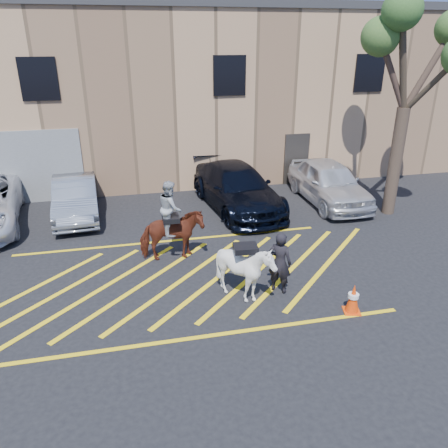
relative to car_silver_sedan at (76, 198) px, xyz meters
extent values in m
plane|color=black|center=(3.08, -5.09, -0.70)|extent=(90.00, 90.00, 0.00)
imported|color=gray|center=(0.00, 0.00, 0.00)|extent=(1.78, 4.32, 1.39)
imported|color=black|center=(5.83, -0.46, 0.10)|extent=(2.93, 5.71, 1.59)
imported|color=silver|center=(9.46, -0.63, 0.11)|extent=(1.92, 4.75, 1.62)
imported|color=black|center=(5.41, -6.46, 0.12)|extent=(0.71, 0.67, 1.62)
cube|color=tan|center=(3.08, 6.91, 2.80)|extent=(32.00, 10.00, 7.00)
cube|color=#2D2D30|center=(3.08, 6.91, 6.45)|extent=(32.20, 10.20, 0.30)
cube|color=black|center=(-0.92, 1.87, 3.90)|extent=(1.30, 0.08, 1.50)
cube|color=black|center=(6.08, 1.87, 3.90)|extent=(1.30, 0.08, 1.50)
cube|color=black|center=(12.08, 1.87, 3.90)|extent=(1.30, 0.08, 1.50)
cube|color=#38332D|center=(9.08, 1.87, 0.40)|extent=(1.10, 0.08, 2.20)
cube|color=yellow|center=(-1.12, -5.39, -0.69)|extent=(4.20, 4.20, 0.01)
cube|color=yellow|center=(-0.07, -5.39, -0.69)|extent=(4.20, 4.20, 0.01)
cube|color=yellow|center=(0.98, -5.39, -0.69)|extent=(4.20, 4.20, 0.01)
cube|color=yellow|center=(2.03, -5.39, -0.69)|extent=(4.20, 4.20, 0.01)
cube|color=yellow|center=(3.08, -5.39, -0.69)|extent=(4.20, 4.20, 0.01)
cube|color=yellow|center=(4.13, -5.39, -0.69)|extent=(4.20, 4.20, 0.01)
cube|color=yellow|center=(5.18, -5.39, -0.69)|extent=(4.20, 4.20, 0.01)
cube|color=yellow|center=(6.23, -5.39, -0.69)|extent=(4.20, 4.20, 0.01)
cube|color=yellow|center=(7.28, -5.39, -0.69)|extent=(4.20, 4.20, 0.01)
cube|color=yellow|center=(3.08, -2.89, -0.69)|extent=(9.50, 0.12, 0.01)
cube|color=yellow|center=(3.08, -7.89, -0.69)|extent=(9.50, 0.12, 0.01)
imported|color=maroon|center=(2.98, -4.14, 0.06)|extent=(1.80, 0.82, 1.52)
imported|color=#979BA1|center=(2.98, -4.14, 0.91)|extent=(0.59, 0.75, 1.55)
cube|color=black|center=(2.98, -4.14, 0.59)|extent=(0.46, 0.56, 0.14)
imported|color=silver|center=(4.47, -6.62, 0.08)|extent=(1.38, 1.52, 1.56)
cube|color=black|center=(4.47, -6.62, 0.69)|extent=(0.60, 0.51, 0.14)
cube|color=#EC4309|center=(6.79, -7.72, -0.68)|extent=(0.46, 0.46, 0.03)
cone|color=#E23A09|center=(6.79, -7.72, -0.32)|extent=(0.32, 0.32, 0.70)
cylinder|color=white|center=(6.79, -7.72, -0.26)|extent=(0.25, 0.25, 0.10)
cylinder|color=#4E3B2F|center=(11.16, -2.19, 1.20)|extent=(0.44, 0.44, 3.80)
cylinder|color=#46342B|center=(11.94, -2.05, 4.28)|extent=(1.76, 0.51, 2.68)
cylinder|color=#483D2B|center=(11.09, -1.33, 4.11)|extent=(0.33, 1.88, 2.34)
cylinder|color=#4A352D|center=(10.55, -2.19, 4.15)|extent=(1.40, 0.20, 2.39)
cylinder|color=#423528|center=(11.50, -2.91, 3.90)|extent=(0.78, 1.62, 1.96)
cylinder|color=#493B2C|center=(10.69, -2.46, 4.51)|extent=(1.16, 0.77, 3.11)
sphere|color=#3F6B2D|center=(11.01, -0.47, 5.21)|extent=(1.20, 1.20, 1.20)
sphere|color=#4B692D|center=(9.94, -2.19, 5.30)|extent=(1.20, 1.20, 1.20)
sphere|color=#3C682C|center=(10.21, -2.73, 6.01)|extent=(1.20, 1.20, 1.20)
camera|label=1|loc=(1.95, -15.51, 5.27)|focal=35.00mm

